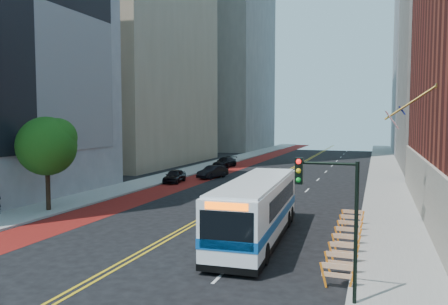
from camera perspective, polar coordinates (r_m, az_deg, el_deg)
name	(u,v)px	position (r m, az deg, el deg)	size (l,w,h in m)	color
ground	(146,251)	(22.93, -10.21, -12.49)	(160.00, 160.00, 0.00)	black
sidewalk_left	(181,173)	(54.55, -5.63, -2.67)	(4.00, 140.00, 0.15)	gray
sidewalk_right	(387,182)	(49.52, 20.49, -3.61)	(4.00, 140.00, 0.15)	gray
bus_lane_paint	(210,175)	(53.04, -1.81, -2.93)	(3.60, 140.00, 0.01)	#630F0E
center_line_inner	(274,178)	(50.74, 6.58, -3.28)	(0.14, 140.00, 0.01)	gold
center_line_outer	(277,178)	(50.66, 6.98, -3.29)	(0.14, 140.00, 0.01)	gold
lane_dashes	(326,172)	(57.78, 13.17, -2.45)	(0.14, 98.20, 0.01)	silver
midrise_left_far	(221,9)	(106.38, -0.43, 18.28)	(20.00, 26.00, 65.00)	slate
construction_barriers	(347,237)	(23.29, 15.77, -10.59)	(1.42, 10.91, 1.00)	orange
street_tree	(48,144)	(33.54, -22.03, 1.06)	(4.20, 4.20, 6.70)	black
traffic_signal	(330,201)	(15.89, 13.72, -6.19)	(2.21, 0.34, 5.07)	black
transit_bus	(257,208)	(24.20, 4.36, -7.28)	(3.35, 12.34, 3.36)	white
car_a	(175,176)	(46.67, -6.48, -3.07)	(1.65, 4.10, 1.40)	black
car_b	(213,172)	(49.99, -1.48, -2.55)	(1.50, 4.30, 1.42)	black
car_c	(225,162)	(61.57, 0.10, -1.28)	(1.98, 4.88, 1.41)	black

